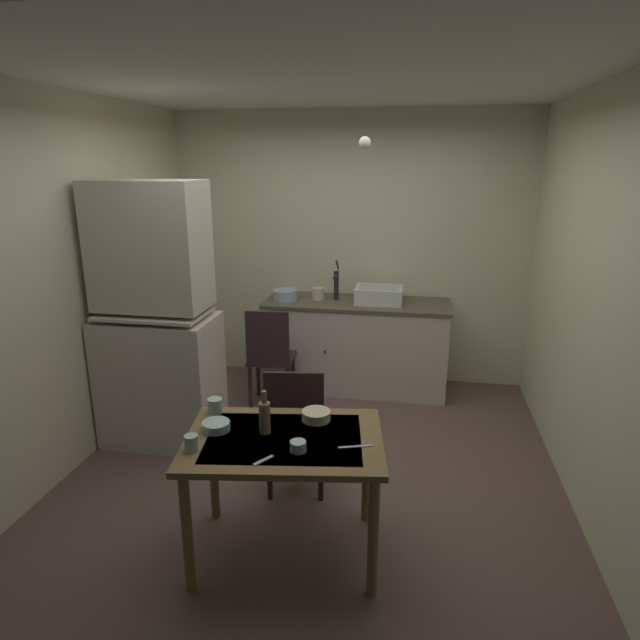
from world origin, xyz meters
The scene contains 23 objects.
ground_plane centered at (0.00, 0.00, 0.00)m, with size 4.60×4.60×0.00m, color brown.
wall_back centered at (0.00, 1.85, 1.33)m, with size 3.59×0.10×2.65m, color beige.
wall_left centered at (-1.80, 0.00, 1.33)m, with size 0.10×3.70×2.65m, color beige.
wall_right centered at (1.80, 0.00, 1.33)m, with size 0.10×3.70×2.65m, color beige.
ceiling_slab centered at (0.00, 0.00, 2.70)m, with size 3.59×3.70×0.10m, color white.
hutch_cabinet centered at (-1.28, 0.17, 0.96)m, with size 0.88×0.55×2.05m.
counter_cabinet centered at (0.12, 1.48, 0.44)m, with size 1.76×0.64×0.88m.
sink_basin centered at (0.33, 1.48, 0.96)m, with size 0.44×0.34×0.15m.
hand_pump centered at (-0.09, 1.53, 1.05)m, with size 0.05×0.27×0.39m.
mixing_bowl_counter centered at (-0.57, 1.43, 0.93)m, with size 0.23×0.23×0.10m, color #9EB2C6.
stoneware_crock centered at (-0.26, 1.51, 0.94)m, with size 0.12×0.12×0.11m, color beige.
dining_table centered at (-0.01, -0.96, 0.63)m, with size 1.17×0.88×0.73m.
chair_far_side centered at (-0.07, -0.36, 0.48)m, with size 0.45×0.45×0.92m.
chair_by_counter centered at (-0.59, 0.89, 0.50)m, with size 0.43×0.43×0.94m.
serving_bowl_wide centered at (0.13, -0.72, 0.76)m, with size 0.17×0.17×0.06m, color beige.
soup_bowl_small centered at (-0.40, -0.94, 0.76)m, with size 0.16×0.16×0.05m, color #ADD1C1.
mug_tall centered at (-0.48, -0.73, 0.78)m, with size 0.09×0.09×0.09m, color #ADD1C1.
mug_dark centered at (0.10, -1.08, 0.76)m, with size 0.09×0.09×0.06m, color #ADD1C1.
teacup_cream centered at (-0.45, -1.17, 0.77)m, with size 0.07×0.07×0.08m, color #ADD1C1.
glass_bottle centered at (-0.12, -0.92, 0.83)m, with size 0.06×0.06×0.25m.
table_knife centered at (0.39, -0.99, 0.74)m, with size 0.18×0.02×0.01m, color silver.
teaspoon_near_bowl centered at (-0.05, -1.21, 0.74)m, with size 0.12×0.02×0.01m, color beige.
pendant_bulb centered at (0.28, 0.27, 2.30)m, with size 0.08×0.08×0.08m, color #F9EFCC.
Camera 1 is at (0.65, -3.53, 2.18)m, focal length 30.46 mm.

